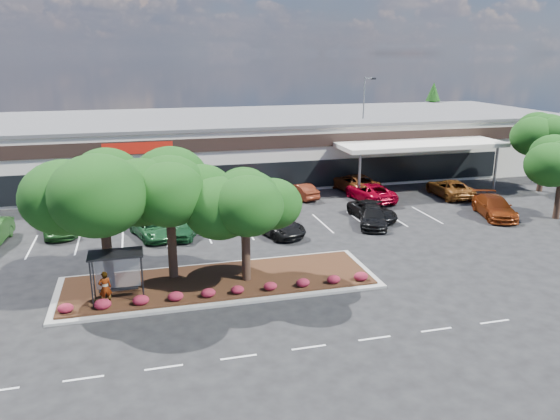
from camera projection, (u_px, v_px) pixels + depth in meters
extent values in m
plane|color=black|center=(270.00, 310.00, 28.01)|extent=(160.00, 160.00, 0.00)
cube|color=silver|center=(195.00, 147.00, 58.78)|extent=(80.00, 20.00, 6.00)
cube|color=#565658|center=(194.00, 118.00, 57.92)|extent=(80.40, 20.40, 0.30)
cube|color=black|center=(207.00, 145.00, 48.94)|extent=(80.00, 0.25, 1.20)
cube|color=black|center=(208.00, 180.00, 49.82)|extent=(60.00, 0.18, 2.60)
cube|color=#B8170D|center=(138.00, 148.00, 47.41)|extent=(6.00, 0.12, 1.00)
cube|color=silver|center=(421.00, 145.00, 51.67)|extent=(16.00, 5.00, 0.40)
cylinder|color=gray|center=(359.00, 177.00, 48.73)|extent=(0.24, 0.24, 4.20)
cylinder|color=gray|center=(495.00, 169.00, 52.16)|extent=(0.24, 0.24, 4.20)
cube|color=#9C9B97|center=(220.00, 283.00, 31.21)|extent=(18.00, 6.00, 0.15)
cube|color=#3E2313|center=(220.00, 281.00, 31.18)|extent=(17.20, 5.20, 0.12)
cube|color=silver|center=(83.00, 379.00, 22.13)|extent=(1.60, 0.12, 0.01)
cube|color=silver|center=(164.00, 367.00, 22.92)|extent=(1.60, 0.12, 0.01)
cube|color=silver|center=(239.00, 357.00, 23.70)|extent=(1.60, 0.12, 0.01)
cube|color=silver|center=(309.00, 347.00, 24.48)|extent=(1.60, 0.12, 0.01)
cube|color=silver|center=(375.00, 338.00, 25.27)|extent=(1.60, 0.12, 0.01)
cube|color=silver|center=(436.00, 330.00, 26.05)|extent=(1.60, 0.12, 0.01)
cube|color=silver|center=(495.00, 322.00, 26.83)|extent=(1.60, 0.12, 0.01)
cube|color=silver|center=(32.00, 247.00, 37.25)|extent=(0.12, 5.00, 0.01)
cube|color=silver|center=(78.00, 243.00, 37.98)|extent=(0.12, 5.00, 0.01)
cube|color=silver|center=(123.00, 239.00, 38.72)|extent=(0.12, 5.00, 0.01)
cube|color=silver|center=(166.00, 236.00, 39.45)|extent=(0.12, 5.00, 0.01)
cube|color=silver|center=(207.00, 233.00, 40.18)|extent=(0.12, 5.00, 0.01)
cube|color=silver|center=(247.00, 229.00, 40.92)|extent=(0.12, 5.00, 0.01)
cube|color=silver|center=(285.00, 226.00, 41.65)|extent=(0.12, 5.00, 0.01)
cube|color=silver|center=(323.00, 223.00, 42.39)|extent=(0.12, 5.00, 0.01)
cube|color=silver|center=(358.00, 220.00, 43.12)|extent=(0.12, 5.00, 0.01)
cube|color=silver|center=(393.00, 218.00, 43.86)|extent=(0.12, 5.00, 0.01)
cube|color=silver|center=(427.00, 215.00, 44.59)|extent=(0.12, 5.00, 0.01)
cylinder|color=black|center=(93.00, 275.00, 28.65)|extent=(0.08, 0.08, 2.50)
cylinder|color=black|center=(142.00, 270.00, 29.27)|extent=(0.08, 0.08, 2.50)
cylinder|color=black|center=(91.00, 285.00, 27.45)|extent=(0.08, 0.08, 2.50)
cylinder|color=black|center=(142.00, 280.00, 28.06)|extent=(0.08, 0.08, 2.50)
cube|color=black|center=(115.00, 254.00, 28.00)|extent=(2.75, 1.55, 0.10)
cube|color=silver|center=(118.00, 270.00, 28.93)|extent=(2.30, 0.03, 2.00)
cube|color=black|center=(119.00, 289.00, 28.81)|extent=(2.00, 0.35, 0.06)
cone|color=#1A3710|center=(432.00, 115.00, 75.98)|extent=(3.96, 3.96, 9.00)
imported|color=#594C47|center=(105.00, 288.00, 27.90)|extent=(0.74, 0.57, 1.80)
cube|color=#9C9B97|center=(361.00, 176.00, 57.86)|extent=(0.50, 0.50, 0.40)
cylinder|color=gray|center=(363.00, 126.00, 56.42)|extent=(0.14, 0.14, 10.07)
cube|color=gray|center=(369.00, 78.00, 55.22)|extent=(0.92, 0.32, 0.14)
cube|color=black|center=(373.00, 79.00, 55.41)|extent=(0.48, 0.35, 0.18)
imported|color=#215120|center=(59.00, 226.00, 39.59)|extent=(3.03, 5.15, 1.35)
imported|color=#164623|center=(186.00, 227.00, 39.20)|extent=(3.21, 4.57, 1.44)
imported|color=#1D562B|center=(153.00, 228.00, 39.01)|extent=(3.52, 5.28, 1.35)
imported|color=black|center=(276.00, 224.00, 39.71)|extent=(3.97, 5.71, 1.45)
imported|color=black|center=(373.00, 217.00, 41.66)|extent=(3.55, 5.25, 1.41)
imported|color=black|center=(372.00, 211.00, 43.37)|extent=(2.92, 5.16, 1.36)
imported|color=maroon|center=(494.00, 207.00, 43.92)|extent=(3.69, 6.04, 1.64)
imported|color=black|center=(157.00, 203.00, 45.30)|extent=(3.54, 5.66, 1.46)
imported|color=silver|center=(158.00, 201.00, 46.14)|extent=(2.00, 4.69, 1.35)
imported|color=#A5A8B1|center=(210.00, 206.00, 44.22)|extent=(3.04, 6.12, 1.67)
imported|color=maroon|center=(274.00, 201.00, 45.40)|extent=(3.47, 6.28, 1.72)
imported|color=maroon|center=(301.00, 191.00, 49.51)|extent=(2.52, 4.44, 1.38)
imported|color=maroon|center=(370.00, 192.00, 48.66)|extent=(3.25, 6.06, 1.62)
imported|color=brown|center=(355.00, 183.00, 51.98)|extent=(3.64, 6.51, 1.72)
imported|color=brown|center=(449.00, 188.00, 50.19)|extent=(2.98, 5.85, 1.58)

